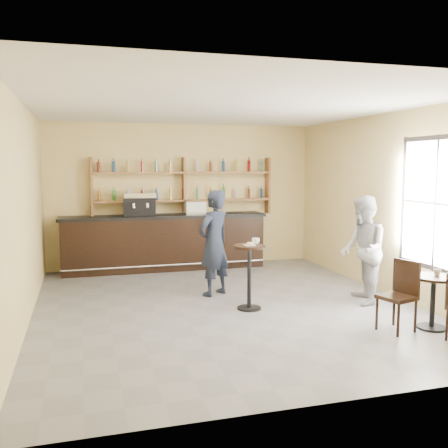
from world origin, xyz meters
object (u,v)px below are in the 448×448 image
object	(u,v)px
espresso_machine	(139,204)
chair_west	(397,296)
man_main	(214,243)
pastry_case	(195,208)
pedestal_table	(249,277)
bar_counter	(165,242)
patron_second	(363,250)
cafe_table	(433,302)

from	to	relation	value
espresso_machine	chair_west	world-z (taller)	espresso_machine
man_main	chair_west	bearing A→B (deg)	94.37
pastry_case	pedestal_table	xyz separation A→B (m)	(0.11, -3.42, -0.83)
bar_counter	patron_second	xyz separation A→B (m)	(2.72, -3.59, 0.29)
cafe_table	patron_second	xyz separation A→B (m)	(-0.24, 1.44, 0.52)
pastry_case	man_main	distance (m)	2.47
cafe_table	pastry_case	bearing A→B (deg)	114.32
pedestal_table	espresso_machine	bearing A→B (deg)	111.25
bar_counter	espresso_machine	distance (m)	1.00
patron_second	pedestal_table	bearing A→B (deg)	-76.51
chair_west	pedestal_table	bearing A→B (deg)	-150.63
espresso_machine	pastry_case	bearing A→B (deg)	5.44
pastry_case	cafe_table	world-z (taller)	pastry_case
pastry_case	cafe_table	size ratio (longest dim) A/B	0.61
cafe_table	chair_west	xyz separation A→B (m)	(-0.55, 0.05, 0.11)
espresso_machine	patron_second	distance (m)	4.88
pastry_case	bar_counter	bearing A→B (deg)	-170.69
pedestal_table	pastry_case	bearing A→B (deg)	91.90
man_main	chair_west	world-z (taller)	man_main
pastry_case	man_main	xyz separation A→B (m)	(-0.20, -2.42, -0.42)
pastry_case	cafe_table	bearing A→B (deg)	-56.37
man_main	pastry_case	bearing A→B (deg)	-127.26
espresso_machine	cafe_table	bearing A→B (deg)	-49.80
espresso_machine	chair_west	distance (m)	5.87
patron_second	cafe_table	bearing A→B (deg)	28.09
pastry_case	pedestal_table	world-z (taller)	pastry_case
cafe_table	pedestal_table	bearing A→B (deg)	143.31
bar_counter	man_main	xyz separation A→B (m)	(0.48, -2.42, 0.32)
bar_counter	chair_west	size ratio (longest dim) A/B	4.56
pedestal_table	man_main	xyz separation A→B (m)	(-0.31, 1.00, 0.41)
espresso_machine	patron_second	bearing A→B (deg)	-42.43
pastry_case	cafe_table	xyz separation A→B (m)	(2.27, -5.03, -0.97)
cafe_table	chair_west	bearing A→B (deg)	174.81
man_main	chair_west	distance (m)	3.23
man_main	chair_west	xyz separation A→B (m)	(1.92, -2.56, -0.44)
bar_counter	pastry_case	xyz separation A→B (m)	(0.68, 0.00, 0.74)
espresso_machine	pastry_case	xyz separation A→B (m)	(1.22, 0.00, -0.10)
espresso_machine	cafe_table	distance (m)	6.22
man_main	bar_counter	bearing A→B (deg)	-111.25
bar_counter	cafe_table	size ratio (longest dim) A/B	5.94
patron_second	chair_west	bearing A→B (deg)	6.07
pastry_case	man_main	world-z (taller)	man_main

